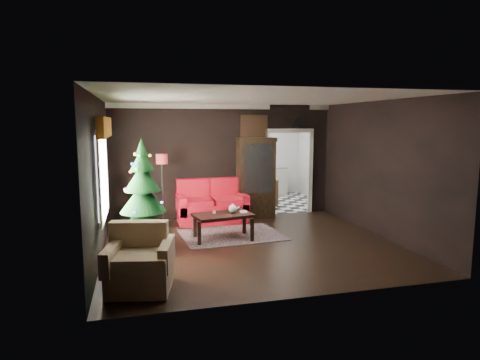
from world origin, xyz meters
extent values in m
plane|color=black|center=(0.00, 0.00, 0.00)|extent=(5.50, 5.50, 0.00)
plane|color=white|center=(0.00, 0.00, 2.80)|extent=(5.50, 5.50, 0.00)
plane|color=black|center=(0.00, 2.50, 1.40)|extent=(5.50, 0.00, 5.50)
plane|color=black|center=(0.00, -2.50, 1.40)|extent=(5.50, 0.00, 5.50)
plane|color=black|center=(-2.75, 0.00, 1.40)|extent=(0.00, 5.50, 5.50)
plane|color=black|center=(2.75, 0.00, 1.40)|extent=(0.00, 5.50, 5.50)
cube|color=white|center=(-2.71, 0.20, 1.45)|extent=(0.05, 1.60, 1.40)
cube|color=brown|center=(-2.63, 0.20, 2.27)|extent=(0.12, 2.10, 0.35)
plane|color=white|center=(1.70, 4.00, 0.00)|extent=(3.00, 3.00, 0.00)
cube|color=white|center=(1.70, 5.45, 1.70)|extent=(0.70, 0.06, 0.70)
cube|color=#33212F|center=(-0.21, 0.77, 0.01)|extent=(2.16, 1.65, 0.01)
cylinder|color=white|center=(-0.24, 0.69, 0.56)|extent=(0.07, 0.07, 0.06)
cylinder|color=silver|center=(-0.62, 0.60, 0.56)|extent=(0.08, 0.08, 0.05)
imported|color=olive|center=(-0.08, 0.58, 0.63)|extent=(0.15, 0.04, 0.20)
cylinder|color=white|center=(1.95, 2.45, 2.38)|extent=(0.32, 0.32, 0.06)
cube|color=#AB7347|center=(0.75, 2.46, 2.25)|extent=(0.62, 0.05, 0.52)
cube|color=beige|center=(1.70, 5.20, 0.45)|extent=(1.80, 0.60, 0.90)
camera|label=1|loc=(-2.11, -7.42, 2.34)|focal=30.74mm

